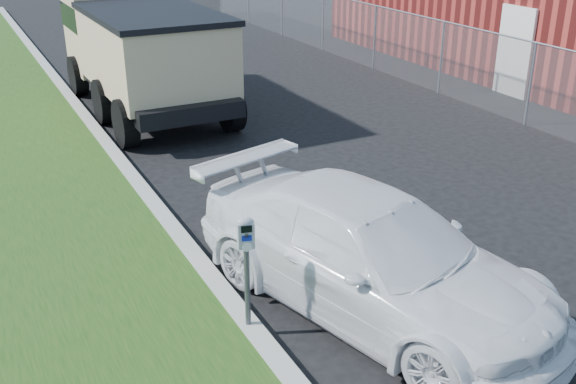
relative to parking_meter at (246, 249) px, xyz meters
name	(u,v)px	position (x,y,z in m)	size (l,w,h in m)	color
ground	(414,267)	(2.61, 0.39, -1.11)	(120.00, 120.00, 0.00)	black
chainlink_fence	(443,43)	(8.61, 7.39, 0.15)	(0.06, 30.06, 30.00)	slate
parking_meter	(246,249)	(0.00, 0.00, 0.00)	(0.21, 0.17, 1.36)	#3F4247
white_wagon	(368,253)	(1.54, -0.06, -0.40)	(1.99, 4.89, 1.42)	white
dump_truck	(140,48)	(1.52, 9.53, 0.31)	(2.66, 6.47, 2.52)	black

